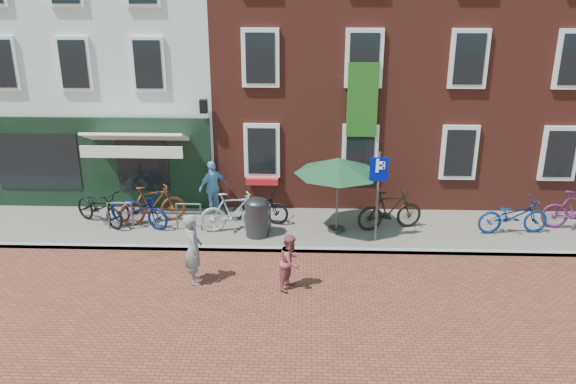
{
  "coord_description": "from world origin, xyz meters",
  "views": [
    {
      "loc": [
        1.92,
        -14.39,
        7.08
      ],
      "look_at": [
        1.39,
        0.62,
        1.52
      ],
      "focal_mm": 36.78,
      "sensor_mm": 36.0,
      "label": 1
    }
  ],
  "objects_px": {
    "woman": "(193,249)",
    "bicycle_2": "(139,209)",
    "boy": "(291,262)",
    "bicycle_3": "(234,212)",
    "litter_bin": "(257,215)",
    "bicycle_4": "(256,205)",
    "cafe_person": "(213,187)",
    "bicycle_6": "(513,216)",
    "bicycle_1": "(152,205)",
    "bicycle_5": "(390,210)",
    "bicycle_0": "(99,207)",
    "parasol": "(338,163)",
    "parking_sign": "(378,183)"
  },
  "relations": [
    {
      "from": "bicycle_4",
      "to": "litter_bin",
      "type": "bearing_deg",
      "value": -160.3
    },
    {
      "from": "litter_bin",
      "to": "woman",
      "type": "xyz_separation_m",
      "value": [
        -1.32,
        -2.58,
        0.17
      ]
    },
    {
      "from": "bicycle_1",
      "to": "litter_bin",
      "type": "bearing_deg",
      "value": -125.61
    },
    {
      "from": "parking_sign",
      "to": "bicycle_2",
      "type": "height_order",
      "value": "parking_sign"
    },
    {
      "from": "bicycle_6",
      "to": "woman",
      "type": "bearing_deg",
      "value": 103.73
    },
    {
      "from": "boy",
      "to": "bicycle_6",
      "type": "relative_size",
      "value": 0.69
    },
    {
      "from": "parasol",
      "to": "cafe_person",
      "type": "bearing_deg",
      "value": 160.92
    },
    {
      "from": "bicycle_6",
      "to": "cafe_person",
      "type": "bearing_deg",
      "value": 76.05
    },
    {
      "from": "bicycle_3",
      "to": "litter_bin",
      "type": "bearing_deg",
      "value": -122.83
    },
    {
      "from": "bicycle_4",
      "to": "bicycle_0",
      "type": "bearing_deg",
      "value": 106.0
    },
    {
      "from": "litter_bin",
      "to": "parasol",
      "type": "relative_size",
      "value": 0.49
    },
    {
      "from": "boy",
      "to": "bicycle_3",
      "type": "bearing_deg",
      "value": 53.37
    },
    {
      "from": "cafe_person",
      "to": "bicycle_6",
      "type": "distance_m",
      "value": 8.87
    },
    {
      "from": "bicycle_5",
      "to": "bicycle_6",
      "type": "xyz_separation_m",
      "value": [
        3.47,
        -0.15,
        -0.06
      ]
    },
    {
      "from": "litter_bin",
      "to": "bicycle_2",
      "type": "xyz_separation_m",
      "value": [
        -3.53,
        0.54,
        -0.09
      ]
    },
    {
      "from": "parking_sign",
      "to": "bicycle_1",
      "type": "bearing_deg",
      "value": 171.1
    },
    {
      "from": "bicycle_0",
      "to": "woman",
      "type": "bearing_deg",
      "value": -100.42
    },
    {
      "from": "litter_bin",
      "to": "parking_sign",
      "type": "height_order",
      "value": "parking_sign"
    },
    {
      "from": "boy",
      "to": "bicycle_2",
      "type": "relative_size",
      "value": 0.69
    },
    {
      "from": "bicycle_6",
      "to": "bicycle_1",
      "type": "bearing_deg",
      "value": 82.49
    },
    {
      "from": "boy",
      "to": "bicycle_3",
      "type": "xyz_separation_m",
      "value": [
        -1.73,
        3.07,
        -0.0
      ]
    },
    {
      "from": "bicycle_1",
      "to": "bicycle_3",
      "type": "bearing_deg",
      "value": -122.88
    },
    {
      "from": "parking_sign",
      "to": "woman",
      "type": "height_order",
      "value": "parking_sign"
    },
    {
      "from": "litter_bin",
      "to": "bicycle_4",
      "type": "height_order",
      "value": "litter_bin"
    },
    {
      "from": "cafe_person",
      "to": "bicycle_1",
      "type": "bearing_deg",
      "value": -10.57
    },
    {
      "from": "litter_bin",
      "to": "bicycle_0",
      "type": "bearing_deg",
      "value": 172.1
    },
    {
      "from": "parking_sign",
      "to": "bicycle_5",
      "type": "xyz_separation_m",
      "value": [
        0.48,
        0.82,
        -1.11
      ]
    },
    {
      "from": "parking_sign",
      "to": "parasol",
      "type": "height_order",
      "value": "parking_sign"
    },
    {
      "from": "bicycle_4",
      "to": "bicycle_5",
      "type": "bearing_deg",
      "value": -83.62
    },
    {
      "from": "parasol",
      "to": "bicycle_6",
      "type": "distance_m",
      "value": 5.24
    },
    {
      "from": "woman",
      "to": "bicycle_4",
      "type": "distance_m",
      "value": 3.75
    },
    {
      "from": "parasol",
      "to": "bicycle_1",
      "type": "relative_size",
      "value": 1.26
    },
    {
      "from": "bicycle_1",
      "to": "bicycle_2",
      "type": "bearing_deg",
      "value": 102.05
    },
    {
      "from": "cafe_person",
      "to": "bicycle_5",
      "type": "bearing_deg",
      "value": 127.87
    },
    {
      "from": "bicycle_1",
      "to": "bicycle_2",
      "type": "height_order",
      "value": "bicycle_1"
    },
    {
      "from": "bicycle_2",
      "to": "bicycle_3",
      "type": "distance_m",
      "value": 2.84
    },
    {
      "from": "bicycle_0",
      "to": "bicycle_1",
      "type": "height_order",
      "value": "bicycle_1"
    },
    {
      "from": "litter_bin",
      "to": "bicycle_4",
      "type": "distance_m",
      "value": 0.99
    },
    {
      "from": "bicycle_4",
      "to": "bicycle_3",
      "type": "bearing_deg",
      "value": 152.43
    },
    {
      "from": "cafe_person",
      "to": "bicycle_6",
      "type": "xyz_separation_m",
      "value": [
        8.77,
        -1.29,
        -0.3
      ]
    },
    {
      "from": "cafe_person",
      "to": "bicycle_3",
      "type": "xyz_separation_m",
      "value": [
        0.81,
        -1.43,
        -0.24
      ]
    },
    {
      "from": "litter_bin",
      "to": "bicycle_5",
      "type": "bearing_deg",
      "value": 8.83
    },
    {
      "from": "bicycle_5",
      "to": "boy",
      "type": "bearing_deg",
      "value": 126.19
    },
    {
      "from": "boy",
      "to": "bicycle_6",
      "type": "distance_m",
      "value": 7.01
    },
    {
      "from": "parking_sign",
      "to": "parasol",
      "type": "relative_size",
      "value": 1.04
    },
    {
      "from": "bicycle_4",
      "to": "bicycle_6",
      "type": "height_order",
      "value": "same"
    },
    {
      "from": "litter_bin",
      "to": "bicycle_5",
      "type": "relative_size",
      "value": 0.62
    },
    {
      "from": "woman",
      "to": "bicycle_2",
      "type": "height_order",
      "value": "woman"
    },
    {
      "from": "woman",
      "to": "bicycle_5",
      "type": "distance_m",
      "value": 6.01
    },
    {
      "from": "bicycle_2",
      "to": "boy",
      "type": "bearing_deg",
      "value": -104.45
    }
  ]
}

